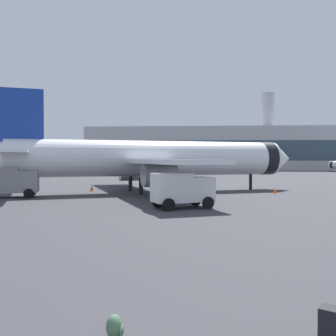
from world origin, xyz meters
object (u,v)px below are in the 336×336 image
object	(u,v)px
safety_cone_near	(275,190)
safety_cone_mid	(166,186)
traveller_backpack	(115,327)
airplane_at_gate	(151,159)
cargo_van	(182,189)
service_truck	(11,180)
safety_cone_far	(92,187)

from	to	relation	value
safety_cone_near	safety_cone_mid	bearing A→B (deg)	160.81
safety_cone_mid	traveller_backpack	world-z (taller)	safety_cone_mid
airplane_at_gate	cargo_van	bearing A→B (deg)	-74.45
safety_cone_near	traveller_backpack	size ratio (longest dim) A/B	1.41
safety_cone_mid	traveller_backpack	size ratio (longest dim) A/B	1.68
service_truck	safety_cone_far	distance (m)	9.83
airplane_at_gate	cargo_van	size ratio (longest dim) A/B	7.10
safety_cone_near	traveller_backpack	bearing A→B (deg)	-106.73
safety_cone_near	safety_cone_far	xyz separation A→B (m)	(-20.20, 1.46, 0.07)
cargo_van	traveller_backpack	size ratio (longest dim) A/B	10.07
cargo_van	safety_cone_near	xyz separation A→B (m)	(9.50, 13.43, -1.12)
traveller_backpack	airplane_at_gate	bearing A→B (deg)	95.04
cargo_van	safety_cone_near	size ratio (longest dim) A/B	7.15
service_truck	cargo_van	bearing A→B (deg)	-22.97
airplane_at_gate	service_truck	distance (m)	14.30
service_truck	safety_cone_far	xyz separation A→B (m)	(5.61, 7.98, -1.20)
safety_cone_far	traveller_backpack	world-z (taller)	safety_cone_far
airplane_at_gate	safety_cone_near	world-z (taller)	airplane_at_gate
service_truck	traveller_backpack	bearing A→B (deg)	-60.51
cargo_van	safety_cone_mid	distance (m)	17.79
safety_cone_far	service_truck	bearing A→B (deg)	-125.09
service_truck	safety_cone_far	bearing A→B (deg)	54.91
airplane_at_gate	safety_cone_near	size ratio (longest dim) A/B	50.73
safety_cone_near	cargo_van	bearing A→B (deg)	-125.29
traveller_backpack	safety_cone_mid	bearing A→B (deg)	92.57
traveller_backpack	safety_cone_near	bearing A→B (deg)	73.27
airplane_at_gate	safety_cone_far	bearing A→B (deg)	167.98
safety_cone_far	airplane_at_gate	bearing A→B (deg)	-12.02
airplane_at_gate	service_truck	xyz separation A→B (m)	(-12.57, -6.50, -2.05)
safety_cone_near	airplane_at_gate	bearing A→B (deg)	-179.91
cargo_van	safety_cone_far	bearing A→B (deg)	125.68
service_truck	cargo_van	distance (m)	17.71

